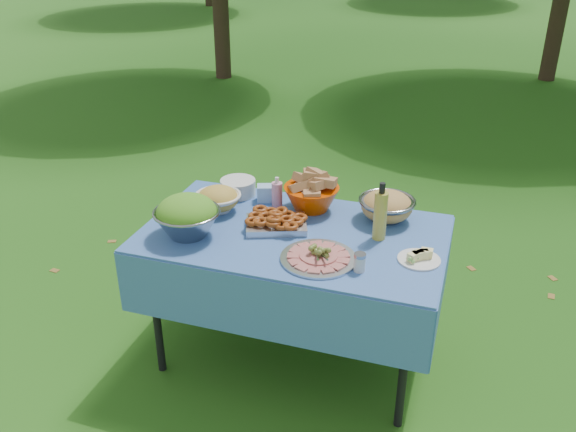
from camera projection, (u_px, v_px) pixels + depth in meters
The scene contains 14 objects.
ground at pixel (293, 355), 3.31m from camera, with size 80.00×80.00×0.00m, color black.
picnic_table at pixel (293, 297), 3.14m from camera, with size 1.46×0.86×0.76m, color #7095D8.
salad_bowl at pixel (187, 216), 2.89m from camera, with size 0.32×0.32×0.21m, color gray, non-canonical shape.
pasta_bowl_white at pixel (218, 199), 3.15m from camera, with size 0.24×0.24×0.13m, color silver, non-canonical shape.
plate_stack at pixel (238, 187), 3.34m from camera, with size 0.19×0.19×0.09m, color silver.
wipes_box at pixel (266, 193), 3.27m from camera, with size 0.10×0.07×0.09m, color #93BFEC.
sanitizer_bottle at pixel (277, 192), 3.19m from camera, with size 0.06×0.06×0.16m, color pink.
bread_bowl at pixel (311, 192), 3.16m from camera, with size 0.29×0.29×0.19m, color #C83B00, non-canonical shape.
pasta_bowl_steel at pixel (387, 206), 3.06m from camera, with size 0.28×0.28×0.15m, color gray, non-canonical shape.
fried_tray at pixel (276, 222), 2.99m from camera, with size 0.29×0.21×0.07m, color silver.
charcuterie_platter at pixel (319, 252), 2.72m from camera, with size 0.35×0.35×0.08m, color silver.
oil_bottle at pixel (381, 211), 2.85m from camera, with size 0.06×0.06×0.29m, color #AD9F37.
cheese_plate at pixel (419, 255), 2.72m from camera, with size 0.19×0.19×0.05m, color silver.
shaker at pixel (360, 262), 2.63m from camera, with size 0.05×0.05×0.09m, color silver.
Camera 1 is at (0.79, -2.49, 2.17)m, focal length 38.00 mm.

